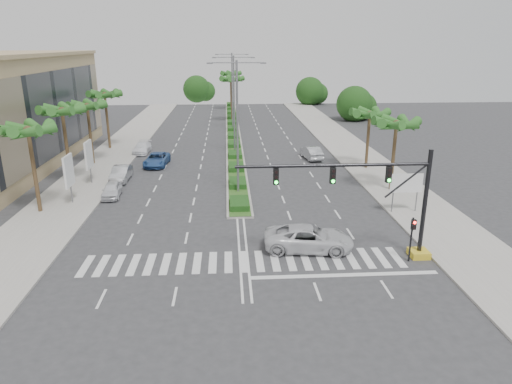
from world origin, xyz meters
The scene contains 28 objects.
ground centered at (0.00, 0.00, 0.00)m, with size 160.00×160.00×0.00m, color #333335.
footpath_right centered at (15.20, 20.00, 0.07)m, with size 6.00×120.00×0.15m, color gray.
footpath_left centered at (-15.20, 20.00, 0.07)m, with size 6.00×120.00×0.15m, color gray.
median centered at (0.00, 45.00, 0.10)m, with size 2.20×75.00×0.20m, color gray.
median_grass centered at (0.00, 45.00, 0.22)m, with size 1.80×75.00×0.04m, color #2C521C.
building centered at (-26.00, 26.00, 6.00)m, with size 12.00×36.00×12.00m, color tan.
signal_gantry centered at (9.27, 0.00, 3.46)m, with size 12.60×1.20×7.20m.
pedestrian_signal centered at (10.60, -0.68, 2.04)m, with size 0.28×0.36×3.00m.
direction_sign centered at (13.50, 7.99, 2.45)m, with size 2.70×0.11×3.40m.
billboard_near centered at (-14.50, 12.00, 2.96)m, with size 0.18×2.10×4.35m.
billboard_far centered at (-14.50, 18.00, 2.96)m, with size 0.18×2.10×4.35m.
palm_left_near centered at (-16.50, 10.00, 6.69)m, with size 4.57×4.68×7.55m.
palm_left_mid centered at (-16.50, 18.00, 7.08)m, with size 4.57×4.68×7.95m.
palm_left_far centered at (-16.50, 26.00, 6.50)m, with size 4.57×4.68×7.35m.
palm_left_end centered at (-16.50, 34.00, 6.88)m, with size 4.57×4.68×7.75m.
palm_right_near centered at (14.50, 14.00, 6.20)m, with size 4.57×4.68×7.05m.
palm_right_far centered at (14.50, 22.00, 5.91)m, with size 4.57×4.68×6.75m.
palm_median_a centered at (0.00, 55.00, 7.17)m, with size 4.57×4.68×8.05m.
palm_median_b centered at (0.00, 70.00, 7.17)m, with size 4.57×4.68×8.05m.
streetlight_near centered at (0.00, 14.00, 6.81)m, with size 5.10×0.25×12.00m.
streetlight_mid centered at (0.00, 30.00, 6.81)m, with size 5.10×0.25×12.00m.
streetlight_far centered at (0.00, 46.00, 6.81)m, with size 5.10×0.25×12.00m.
car_parked_a centered at (-11.52, 13.79, 0.65)m, with size 1.54×3.83×1.30m, color silver.
car_parked_b centered at (-11.80, 19.02, 0.75)m, with size 1.58×4.53×1.49m, color #ABACB0.
car_parked_c centered at (-9.03, 24.83, 0.72)m, with size 2.40×5.20×1.44m, color #315997.
car_parked_d centered at (-11.80, 31.35, 0.66)m, with size 1.86×4.57×1.33m, color white.
car_crossing centered at (4.45, 1.52, 0.84)m, with size 2.77×6.01×1.67m, color silver.
car_right centered at (9.21, 26.93, 0.77)m, with size 1.64×4.70×1.55m, color #BABBBF.
Camera 1 is at (-0.91, -26.47, 13.36)m, focal length 32.00 mm.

